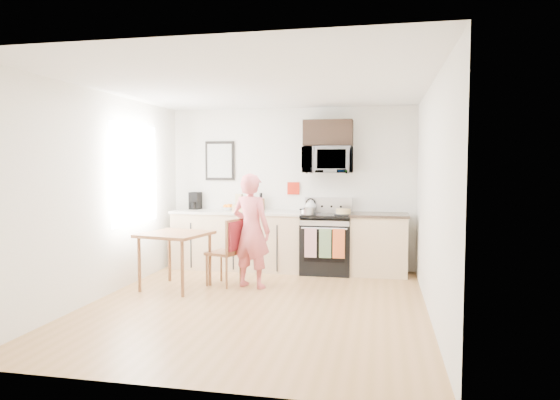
% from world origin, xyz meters
% --- Properties ---
extents(floor, '(4.60, 4.60, 0.00)m').
position_xyz_m(floor, '(0.00, 0.00, 0.00)').
color(floor, '#A3743F').
rests_on(floor, ground).
extents(back_wall, '(4.00, 0.04, 2.60)m').
position_xyz_m(back_wall, '(0.00, 2.30, 1.30)').
color(back_wall, silver).
rests_on(back_wall, floor).
extents(front_wall, '(4.00, 0.04, 2.60)m').
position_xyz_m(front_wall, '(0.00, -2.30, 1.30)').
color(front_wall, silver).
rests_on(front_wall, floor).
extents(left_wall, '(0.04, 4.60, 2.60)m').
position_xyz_m(left_wall, '(-2.00, 0.00, 1.30)').
color(left_wall, silver).
rests_on(left_wall, floor).
extents(right_wall, '(0.04, 4.60, 2.60)m').
position_xyz_m(right_wall, '(2.00, 0.00, 1.30)').
color(right_wall, silver).
rests_on(right_wall, floor).
extents(ceiling, '(4.00, 4.60, 0.04)m').
position_xyz_m(ceiling, '(0.00, 0.00, 2.60)').
color(ceiling, silver).
rests_on(ceiling, back_wall).
extents(window, '(0.06, 1.40, 1.50)m').
position_xyz_m(window, '(-1.96, 0.80, 1.55)').
color(window, silver).
rests_on(window, left_wall).
extents(cabinet_left, '(2.10, 0.60, 0.90)m').
position_xyz_m(cabinet_left, '(-0.80, 2.00, 0.45)').
color(cabinet_left, '#D1B686').
rests_on(cabinet_left, floor).
extents(countertop_left, '(2.14, 0.64, 0.04)m').
position_xyz_m(countertop_left, '(-0.80, 2.00, 0.92)').
color(countertop_left, beige).
rests_on(countertop_left, cabinet_left).
extents(cabinet_right, '(0.84, 0.60, 0.90)m').
position_xyz_m(cabinet_right, '(1.43, 2.00, 0.45)').
color(cabinet_right, '#D1B686').
rests_on(cabinet_right, floor).
extents(countertop_right, '(0.88, 0.64, 0.04)m').
position_xyz_m(countertop_right, '(1.43, 2.00, 0.92)').
color(countertop_right, black).
rests_on(countertop_right, cabinet_right).
extents(range, '(0.76, 0.70, 1.16)m').
position_xyz_m(range, '(0.63, 1.98, 0.44)').
color(range, black).
rests_on(range, floor).
extents(microwave, '(0.76, 0.51, 0.42)m').
position_xyz_m(microwave, '(0.63, 2.08, 1.76)').
color(microwave, '#B6B6BB').
rests_on(microwave, back_wall).
extents(upper_cabinet, '(0.76, 0.35, 0.40)m').
position_xyz_m(upper_cabinet, '(0.63, 2.12, 2.18)').
color(upper_cabinet, black).
rests_on(upper_cabinet, back_wall).
extents(wall_art, '(0.50, 0.04, 0.65)m').
position_xyz_m(wall_art, '(-1.20, 2.28, 1.75)').
color(wall_art, black).
rests_on(wall_art, back_wall).
extents(wall_trivet, '(0.20, 0.02, 0.20)m').
position_xyz_m(wall_trivet, '(0.05, 2.28, 1.30)').
color(wall_trivet, red).
rests_on(wall_trivet, back_wall).
extents(person, '(0.66, 0.53, 1.57)m').
position_xyz_m(person, '(-0.28, 0.84, 0.78)').
color(person, '#DD3C4C').
rests_on(person, floor).
extents(dining_table, '(0.84, 0.84, 0.77)m').
position_xyz_m(dining_table, '(-1.27, 0.56, 0.68)').
color(dining_table, brown).
rests_on(dining_table, floor).
extents(chair, '(0.53, 0.50, 0.94)m').
position_xyz_m(chair, '(-0.56, 0.84, 0.60)').
color(chair, brown).
rests_on(chair, floor).
extents(knife_block, '(0.14, 0.15, 0.19)m').
position_xyz_m(knife_block, '(-0.48, 2.22, 1.04)').
color(knife_block, brown).
rests_on(knife_block, countertop_left).
extents(utensil_crock, '(0.13, 0.13, 0.40)m').
position_xyz_m(utensil_crock, '(-0.62, 2.10, 1.10)').
color(utensil_crock, red).
rests_on(utensil_crock, countertop_left).
extents(fruit_bowl, '(0.23, 0.23, 0.10)m').
position_xyz_m(fruit_bowl, '(-1.01, 2.10, 0.98)').
color(fruit_bowl, white).
rests_on(fruit_bowl, countertop_left).
extents(milk_carton, '(0.10, 0.10, 0.27)m').
position_xyz_m(milk_carton, '(-0.80, 2.05, 1.08)').
color(milk_carton, tan).
rests_on(milk_carton, countertop_left).
extents(coffee_maker, '(0.17, 0.25, 0.29)m').
position_xyz_m(coffee_maker, '(-1.61, 2.17, 1.07)').
color(coffee_maker, black).
rests_on(coffee_maker, countertop_left).
extents(bread_bag, '(0.31, 0.15, 0.11)m').
position_xyz_m(bread_bag, '(-0.68, 1.82, 1.00)').
color(bread_bag, '#DFBD75').
rests_on(bread_bag, countertop_left).
extents(cake, '(0.27, 0.27, 0.09)m').
position_xyz_m(cake, '(0.89, 1.86, 0.97)').
color(cake, black).
rests_on(cake, range).
extents(kettle, '(0.18, 0.18, 0.23)m').
position_xyz_m(kettle, '(0.35, 2.16, 1.02)').
color(kettle, white).
rests_on(kettle, range).
extents(pot, '(0.21, 0.36, 0.11)m').
position_xyz_m(pot, '(0.35, 1.79, 0.98)').
color(pot, '#B6B6BB').
rests_on(pot, range).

